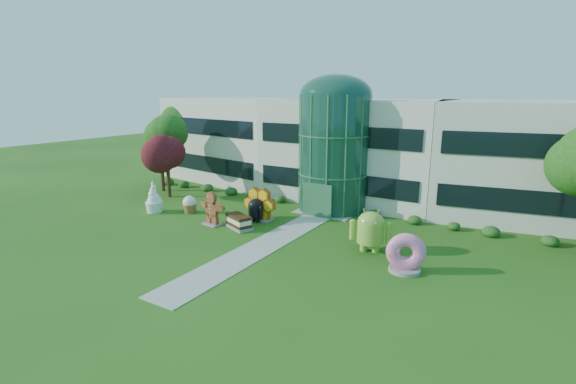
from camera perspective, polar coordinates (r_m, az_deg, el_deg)
The scene contains 14 objects.
ground at distance 27.17m, azimuth -4.87°, elevation -8.14°, with size 140.00×140.00×0.00m, color #215114.
building at distance 41.48m, azimuth 9.88°, elevation 5.92°, with size 46.00×15.00×9.30m, color beige, non-canonical shape.
atrium at distance 35.98m, azimuth 6.34°, elevation 5.29°, with size 6.00×6.00×9.80m, color #194738.
walkway at distance 28.68m, azimuth -2.50°, elevation -6.87°, with size 2.40×20.00×0.04m, color #9E9E93.
tree_red at distance 41.87m, azimuth -16.14°, elevation 3.37°, with size 4.00×4.00×6.00m, color #3F0C14, non-canonical shape.
trees_backdrop at distance 36.99m, azimuth 6.97°, elevation 4.40°, with size 52.00×8.00×8.40m, color #1E4511, non-canonical shape.
android_green at distance 27.14m, azimuth 11.21°, elevation -4.88°, with size 2.76×1.84×3.13m, color #84B53A, non-canonical shape.
android_black at distance 32.95m, azimuth -4.45°, elevation -2.23°, with size 1.90×1.27×2.16m, color black, non-canonical shape.
donut at distance 24.79m, azimuth 15.79°, elevation -7.89°, with size 2.26×1.08×2.35m, color pink, non-canonical shape.
gingerbread at distance 32.51m, azimuth -10.38°, elevation -2.17°, with size 2.89×1.11×2.67m, color brown, non-canonical shape.
ice_cream_sandwich at distance 31.61m, azimuth -6.78°, elevation -4.03°, with size 2.34×1.17×1.04m, color #2F1E0A, non-canonical shape.
honeycomb at distance 33.31m, azimuth -3.90°, elevation -1.85°, with size 3.03×1.08×2.38m, color yellow, non-canonical shape.
froyo at distance 37.12m, azimuth -17.89°, elevation -0.61°, with size 1.59×1.59×2.72m, color white, non-canonical shape.
cupcake at distance 36.28m, azimuth -13.29°, elevation -1.64°, with size 1.23×1.23×1.48m, color white, non-canonical shape.
Camera 1 is at (15.03, -20.29, 10.02)m, focal length 26.00 mm.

